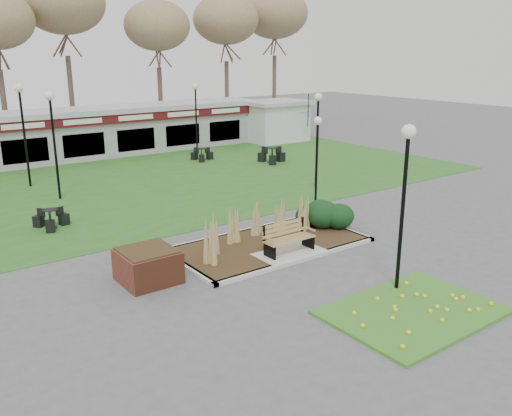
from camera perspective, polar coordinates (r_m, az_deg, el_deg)
ground at (r=16.98m, az=3.85°, el=-5.21°), size 100.00×100.00×0.00m
lawn at (r=26.85m, az=-12.86°, el=2.52°), size 34.00×16.00×0.02m
flower_bed at (r=14.07m, az=16.18°, el=-10.29°), size 4.20×3.00×0.16m
planting_bed at (r=18.60m, az=4.20°, el=-2.07°), size 6.75×3.40×1.27m
park_bench at (r=16.95m, az=3.34°, el=-3.11°), size 1.70×0.66×0.93m
brick_planter at (r=15.39m, az=-11.31°, el=-5.93°), size 1.50×1.50×0.95m
food_pavilion at (r=33.93m, az=-18.53°, el=7.43°), size 24.60×3.40×2.90m
service_hut at (r=38.58m, az=2.03°, el=9.20°), size 4.40×3.40×2.83m
tree_backdrop at (r=41.38m, az=-23.12°, el=18.04°), size 47.24×5.24×10.36m
lamp_post_near_left at (r=14.20m, az=15.47°, el=3.66°), size 0.37×0.37×4.46m
lamp_post_near_right at (r=20.83m, az=6.47°, el=6.71°), size 0.32×0.32×3.82m
lamp_post_mid_left at (r=24.37m, az=-20.67°, el=8.52°), size 0.38×0.38×4.60m
lamp_post_mid_right at (r=25.02m, az=6.51°, el=9.24°), size 0.36×0.36×4.37m
lamp_post_far_right at (r=33.68m, az=-6.36°, el=10.93°), size 0.35×0.35×4.28m
lamp_post_far_left at (r=27.23m, az=-23.44°, el=9.21°), size 0.40×0.40×4.77m
bistro_set_b at (r=20.93m, az=-20.77°, el=-1.35°), size 1.22×1.27×0.69m
bistro_set_c at (r=31.86m, az=-5.72°, el=5.44°), size 1.18×1.33×0.71m
bistro_set_d at (r=31.07m, az=1.68°, el=5.33°), size 1.46×1.62×0.86m
patio_umbrella at (r=37.61m, az=5.49°, el=8.94°), size 2.01×2.04×2.27m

